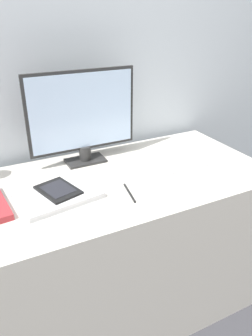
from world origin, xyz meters
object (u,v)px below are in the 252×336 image
(keyboard, at_px, (182,164))
(pen, at_px, (129,193))
(monitor, at_px, (83,116))
(ereader, at_px, (58,190))
(laptop, at_px, (58,195))

(keyboard, height_order, pen, keyboard)
(monitor, xyz_separation_m, ereader, (-0.21, -0.26, -0.20))
(keyboard, bearing_deg, ereader, -179.66)
(monitor, bearing_deg, pen, -82.18)
(laptop, distance_m, pen, 0.28)
(monitor, xyz_separation_m, keyboard, (0.39, -0.25, -0.22))
(monitor, xyz_separation_m, pen, (0.05, -0.37, -0.22))
(monitor, relative_size, pen, 3.56)
(laptop, bearing_deg, ereader, 70.35)
(monitor, distance_m, pen, 0.43)
(laptop, relative_size, ereader, 1.67)
(monitor, bearing_deg, ereader, -129.10)
(keyboard, distance_m, pen, 0.36)
(ereader, bearing_deg, keyboard, 0.34)
(keyboard, bearing_deg, laptop, -178.25)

